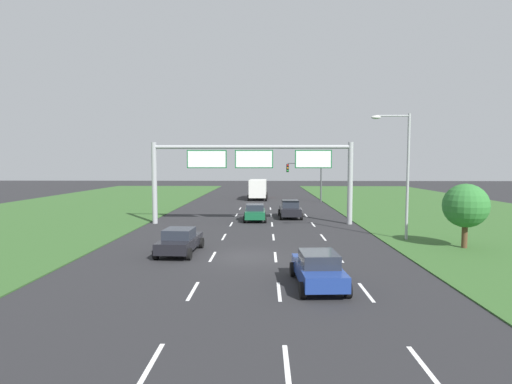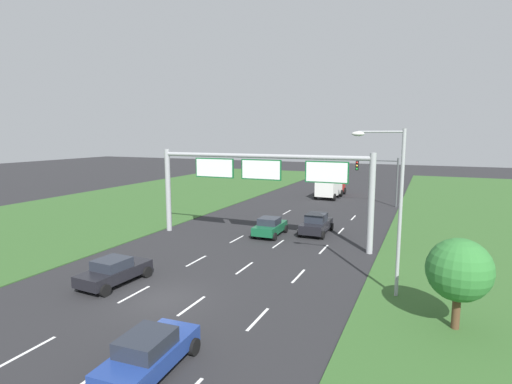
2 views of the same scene
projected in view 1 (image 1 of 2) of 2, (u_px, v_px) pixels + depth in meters
The scene contains 13 objects.
ground_plane at pixel (244, 257), 22.16m from camera, with size 200.00×200.00×0.00m, color #262628.
lane_dashes_inner_left at pixel (219, 246), 25.20m from camera, with size 0.14×44.40×0.01m.
lane_dashes_inner_right at pixel (274, 246), 25.11m from camera, with size 0.14×44.40×0.01m.
lane_dashes_slip at pixel (330, 246), 25.02m from camera, with size 0.14×44.40×0.01m.
car_near_red at pixel (318, 269), 16.77m from camera, with size 2.18×4.24×1.49m.
car_lead_silver at pixel (255, 212), 36.16m from camera, with size 2.11×3.95×1.52m.
car_mid_lane at pixel (180, 241), 22.93m from camera, with size 2.25×4.28×1.47m.
car_far_ahead at pixel (290, 209), 38.25m from camera, with size 2.15×4.37×1.71m.
box_truck at pixel (258, 188), 58.21m from camera, with size 2.80×7.34×2.89m.
sign_gantry at pixel (253, 166), 34.07m from camera, with size 17.24×0.44×7.00m.
traffic_light_mast at pixel (307, 174), 53.51m from camera, with size 4.76×0.49×5.60m.
street_lamp at pixel (402, 165), 26.66m from camera, with size 2.61×0.32×8.50m.
roadside_tree_near at pixel (466, 206), 24.11m from camera, with size 2.66×2.66×3.97m.
Camera 1 is at (1.20, -21.83, 5.16)m, focal length 28.00 mm.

